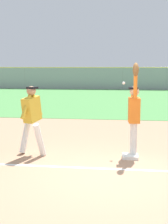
% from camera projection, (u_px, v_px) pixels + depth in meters
% --- Properties ---
extents(ground_plane, '(76.56, 76.56, 0.00)m').
position_uv_depth(ground_plane, '(108.00, 174.00, 6.48)').
color(ground_plane, tan).
extents(outfield_grass, '(40.23, 18.69, 0.01)m').
position_uv_depth(outfield_grass, '(121.00, 99.00, 22.38)').
color(outfield_grass, '#4C8C47').
rests_on(outfield_grass, ground_plane).
extents(first_base, '(0.39, 0.39, 0.08)m').
position_uv_depth(first_base, '(130.00, 156.00, 7.64)').
color(first_base, white).
rests_on(first_base, ground_plane).
extents(fielder, '(0.29, 0.90, 2.28)m').
position_uv_depth(fielder, '(134.00, 111.00, 7.64)').
color(fielder, silver).
rests_on(fielder, ground_plane).
extents(runner, '(0.76, 0.82, 1.72)m').
position_uv_depth(runner, '(32.00, 115.00, 7.82)').
color(runner, white).
rests_on(runner, ground_plane).
extents(baseball, '(0.07, 0.07, 0.07)m').
position_uv_depth(baseball, '(124.00, 83.00, 7.98)').
color(baseball, white).
extents(outfield_fence, '(40.31, 0.08, 2.21)m').
position_uv_depth(outfield_fence, '(123.00, 78.00, 31.40)').
color(outfield_fence, '#93999E').
rests_on(outfield_fence, ground_plane).
extents(parked_car_green, '(4.40, 2.12, 1.25)m').
position_uv_depth(parked_car_green, '(59.00, 81.00, 34.62)').
color(parked_car_green, '#1E6B33').
rests_on(parked_car_green, ground_plane).
extents(parked_car_black, '(4.52, 2.35, 1.25)m').
position_uv_depth(parked_car_black, '(113.00, 81.00, 34.76)').
color(parked_car_black, black).
rests_on(parked_car_black, ground_plane).
extents(parked_car_tan, '(4.47, 2.26, 1.25)m').
position_uv_depth(parked_car_tan, '(160.00, 82.00, 33.21)').
color(parked_car_tan, tan).
rests_on(parked_car_tan, ground_plane).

